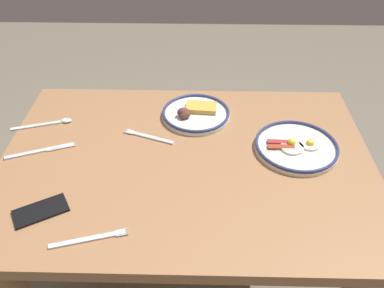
% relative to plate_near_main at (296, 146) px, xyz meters
% --- Properties ---
extents(dining_table, '(1.19, 0.85, 0.76)m').
position_rel_plate_near_main_xyz_m(dining_table, '(0.36, 0.06, -0.14)').
color(dining_table, '#996B46').
rests_on(dining_table, ground_plane).
extents(plate_near_main, '(0.27, 0.27, 0.04)m').
position_rel_plate_near_main_xyz_m(plate_near_main, '(0.00, 0.00, 0.00)').
color(plate_near_main, silver).
rests_on(plate_near_main, dining_table).
extents(plate_center_pancakes, '(0.25, 0.25, 0.05)m').
position_rel_plate_near_main_xyz_m(plate_center_pancakes, '(0.33, -0.18, 0.00)').
color(plate_center_pancakes, white).
rests_on(plate_center_pancakes, dining_table).
extents(cell_phone, '(0.16, 0.13, 0.01)m').
position_rel_plate_near_main_xyz_m(cell_phone, '(0.75, 0.29, -0.01)').
color(cell_phone, black).
rests_on(cell_phone, dining_table).
extents(fork_near, '(0.18, 0.08, 0.01)m').
position_rel_plate_near_main_xyz_m(fork_near, '(0.49, -0.05, -0.01)').
color(fork_near, silver).
rests_on(fork_near, dining_table).
extents(fork_far, '(0.20, 0.07, 0.01)m').
position_rel_plate_near_main_xyz_m(fork_far, '(0.60, 0.38, -0.01)').
color(fork_far, silver).
rests_on(fork_far, dining_table).
extents(butter_knife, '(0.21, 0.09, 0.01)m').
position_rel_plate_near_main_xyz_m(butter_knife, '(0.83, 0.03, -0.01)').
color(butter_knife, silver).
rests_on(butter_knife, dining_table).
extents(tea_spoon, '(0.20, 0.08, 0.01)m').
position_rel_plate_near_main_xyz_m(tea_spoon, '(0.85, -0.12, -0.01)').
color(tea_spoon, silver).
rests_on(tea_spoon, dining_table).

